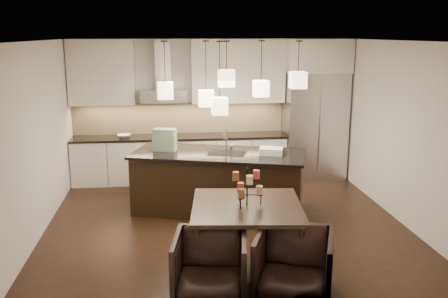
{
  "coord_description": "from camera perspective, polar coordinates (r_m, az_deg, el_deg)",
  "views": [
    {
      "loc": [
        -0.87,
        -7.3,
        2.91
      ],
      "look_at": [
        0.0,
        0.2,
        1.15
      ],
      "focal_mm": 40.0,
      "sensor_mm": 36.0,
      "label": 1
    }
  ],
  "objects": [
    {
      "name": "upper_cab_left",
      "position": [
        9.98,
        -13.84,
        8.52
      ],
      "size": [
        1.25,
        0.35,
        1.25
      ],
      "primitive_type": "cube",
      "color": "silver",
      "rests_on": "wall_back"
    },
    {
      "name": "island_top",
      "position": [
        8.18,
        -0.63,
        -0.56
      ],
      "size": [
        3.02,
        1.93,
        0.04
      ],
      "primitive_type": "cube",
      "rotation": [
        0.0,
        0.0,
        -0.29
      ],
      "color": "black",
      "rests_on": "island_body"
    },
    {
      "name": "lower_cabinets",
      "position": [
        10.05,
        -5.01,
        -1.17
      ],
      "size": [
        4.21,
        0.62,
        0.88
      ],
      "primitive_type": "cube",
      "color": "silver",
      "rests_on": "floor"
    },
    {
      "name": "food_container",
      "position": [
        8.07,
        5.41,
        -0.25
      ],
      "size": [
        0.43,
        0.36,
        0.11
      ],
      "primitive_type": "cube",
      "rotation": [
        0.0,
        0.0,
        -0.29
      ],
      "color": "silver",
      "rests_on": "island_top"
    },
    {
      "name": "dining_table",
      "position": [
        6.43,
        2.6,
        -9.81
      ],
      "size": [
        1.5,
        1.5,
        0.81
      ],
      "primitive_type": null,
      "rotation": [
        0.0,
        0.0,
        -0.11
      ],
      "color": "black",
      "rests_on": "floor"
    },
    {
      "name": "candle_a",
      "position": [
        6.23,
        4.06,
        -4.7
      ],
      "size": [
        0.09,
        0.09,
        0.11
      ],
      "primitive_type": "cylinder",
      "rotation": [
        0.0,
        0.0,
        -0.11
      ],
      "color": "beige",
      "rests_on": "candelabra"
    },
    {
      "name": "hood_canopy",
      "position": [
        9.86,
        -6.92,
        6.09
      ],
      "size": [
        0.9,
        0.52,
        0.24
      ],
      "primitive_type": "cube",
      "color": "#B7B7BA",
      "rests_on": "wall_back"
    },
    {
      "name": "wall_right",
      "position": [
        8.29,
        19.48,
        1.87
      ],
      "size": [
        0.02,
        5.5,
        2.8
      ],
      "primitive_type": "cube",
      "color": "silver",
      "rests_on": "ground"
    },
    {
      "name": "candle_c",
      "position": [
        6.09,
        2.0,
        -5.09
      ],
      "size": [
        0.09,
        0.09,
        0.11
      ],
      "primitive_type": "cylinder",
      "rotation": [
        0.0,
        0.0,
        -0.11
      ],
      "color": "#97532A",
      "rests_on": "candelabra"
    },
    {
      "name": "ceiling",
      "position": [
        7.36,
        0.18,
        12.33
      ],
      "size": [
        5.5,
        5.5,
        0.02
      ],
      "primitive_type": "cube",
      "color": "white",
      "rests_on": "wall_back"
    },
    {
      "name": "pendant_c",
      "position": [
        7.78,
        0.27,
        8.08
      ],
      "size": [
        0.24,
        0.24,
        0.26
      ],
      "primitive_type": "cube",
      "color": "beige",
      "rests_on": "ceiling"
    },
    {
      "name": "backsplash",
      "position": [
        10.18,
        -5.15,
        3.59
      ],
      "size": [
        4.21,
        0.02,
        0.63
      ],
      "primitive_type": "cube",
      "color": "beige",
      "rests_on": "countertop"
    },
    {
      "name": "candle_e",
      "position": [
        6.18,
        1.35,
        -3.12
      ],
      "size": [
        0.09,
        0.09,
        0.11
      ],
      "primitive_type": "cylinder",
      "rotation": [
        0.0,
        0.0,
        -0.11
      ],
      "color": "#97532A",
      "rests_on": "candelabra"
    },
    {
      "name": "hood_chimney",
      "position": [
        9.91,
        -7.01,
        9.61
      ],
      "size": [
        0.3,
        0.28,
        0.96
      ],
      "primitive_type": "cube",
      "color": "#B7B7BA",
      "rests_on": "hood_canopy"
    },
    {
      "name": "fridge_panel",
      "position": [
        10.14,
        10.61,
        10.44
      ],
      "size": [
        1.26,
        0.72,
        0.65
      ],
      "primitive_type": "cube",
      "color": "silver",
      "rests_on": "refrigerator"
    },
    {
      "name": "wall_back",
      "position": [
        10.21,
        -1.66,
        4.61
      ],
      "size": [
        5.5,
        0.02,
        2.8
      ],
      "primitive_type": "cube",
      "color": "silver",
      "rests_on": "ground"
    },
    {
      "name": "fruit_bowl",
      "position": [
        9.92,
        -11.35,
        1.47
      ],
      "size": [
        0.27,
        0.27,
        0.06
      ],
      "primitive_type": "imported",
      "rotation": [
        0.0,
        0.0,
        0.04
      ],
      "color": "silver",
      "rests_on": "countertop"
    },
    {
      "name": "countertop",
      "position": [
        9.94,
        -5.06,
        1.4
      ],
      "size": [
        4.21,
        0.66,
        0.04
      ],
      "primitive_type": "cube",
      "color": "black",
      "rests_on": "lower_cabinets"
    },
    {
      "name": "refrigerator",
      "position": [
        10.29,
        10.28,
        2.63
      ],
      "size": [
        1.2,
        0.72,
        2.15
      ],
      "primitive_type": "cube",
      "color": "#B7B7BA",
      "rests_on": "floor"
    },
    {
      "name": "wall_front",
      "position": [
        4.87,
        4.02,
        -5.0
      ],
      "size": [
        5.5,
        0.02,
        2.8
      ],
      "primitive_type": "cube",
      "color": "silver",
      "rests_on": "ground"
    },
    {
      "name": "island_body",
      "position": [
        8.31,
        -0.62,
        -3.9
      ],
      "size": [
        2.91,
        1.83,
        0.96
      ],
      "primitive_type": "cube",
      "rotation": [
        0.0,
        0.0,
        -0.29
      ],
      "color": "black",
      "rests_on": "floor"
    },
    {
      "name": "upper_cab_right",
      "position": [
        10.0,
        1.6,
        8.9
      ],
      "size": [
        1.85,
        0.35,
        1.25
      ],
      "primitive_type": "cube",
      "color": "silver",
      "rests_on": "wall_back"
    },
    {
      "name": "tote_bag",
      "position": [
        8.33,
        -6.79,
        1.06
      ],
      "size": [
        0.41,
        0.29,
        0.37
      ],
      "primitive_type": "cube",
      "rotation": [
        0.0,
        0.0,
        -0.29
      ],
      "color": "#195533",
      "rests_on": "island_top"
    },
    {
      "name": "pendant_e",
      "position": [
        8.0,
        8.45,
        7.8
      ],
      "size": [
        0.24,
        0.24,
        0.26
      ],
      "primitive_type": "cube",
      "color": "beige",
      "rests_on": "ceiling"
    },
    {
      "name": "pendant_f",
      "position": [
        7.7,
        -0.5,
        4.94
      ],
      "size": [
        0.24,
        0.24,
        0.26
      ],
      "primitive_type": "cube",
      "color": "beige",
      "rests_on": "ceiling"
    },
    {
      "name": "candle_d",
      "position": [
        6.27,
        3.72,
        -2.92
      ],
      "size": [
        0.09,
        0.09,
        0.11
      ],
      "primitive_type": "cylinder",
      "rotation": [
        0.0,
        0.0,
        -0.11
      ],
      "color": "#C44334",
      "rests_on": "candelabra"
    },
    {
      "name": "floor",
      "position": [
        7.91,
        0.17,
        -8.54
      ],
      "size": [
        5.5,
        5.5,
        0.02
      ],
      "primitive_type": "cube",
      "color": "black",
      "rests_on": "ground"
    },
    {
      "name": "pendant_b",
      "position": [
        8.06,
        -2.06,
        5.81
      ],
      "size": [
        0.24,
        0.24,
        0.26
      ],
      "primitive_type": "cube",
      "color": "beige",
      "rests_on": "ceiling"
    },
    {
      "name": "faucet",
      "position": [
        8.21,
        0.26,
        1.14
      ],
      "size": [
        0.18,
        0.28,
        0.41
      ],
      "primitive_type": null,
      "rotation": [
        0.0,
        0.0,
        -0.29
      ],
      "color": "silver",
      "rests_on": "island_top"
    },
    {
      "name": "candelabra",
      "position": [
        6.21,
        2.66,
        -4.31
      ],
      "size": [
        0.43,
        0.43,
        0.48
      ],
      "primitive_type": null,
      "rotation": [
        0.0,
        0.0,
        -0.11
      ],
      "color": "black",
      "rests_on": "dining_table"
    },
    {
      "name": "pendant_d",
      "position": [
        8.24,
        4.24,
        6.9
      ],
      "size": [
        0.24,
        0.24,
        0.26
      ],
      "primitive_type": "cube",
      "color": "beige",
      "rests_on": "ceiling"
    },
    {
      "name": "pendant_a",
      "position": [
        7.84,
        -6.72,
        6.65
      ],
      "size": [
        0.24,
        0.24,
        0.26
      ],
      "primitive_type": "cube",
      "color": "beige",
      "rests_on": "ceiling"
    },
    {
      "name": "candle_f",
      "position": [
        6.03,
        2.95,
        -3.55
      ],
      "size": [
        0.09,
        0.09,
        0.11
      ],
      "primitive_type": "cylinder",
      "rotation": [
        0.0,
        0.0,
        -0.11
      ],
      "color": "beige",
      "rests_on": "candelabra"
    },
    {
      "name": "armchair_right",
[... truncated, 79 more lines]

